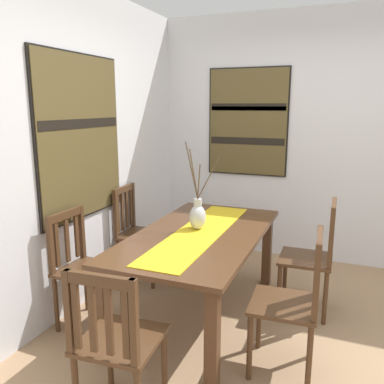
% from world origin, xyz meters
% --- Properties ---
extents(ground_plane, '(6.40, 6.40, 0.03)m').
position_xyz_m(ground_plane, '(0.00, 0.00, -0.01)').
color(ground_plane, '#A37F5B').
extents(wall_back, '(6.40, 0.12, 2.70)m').
position_xyz_m(wall_back, '(0.00, 1.86, 1.35)').
color(wall_back, silver).
rests_on(wall_back, ground_plane).
extents(wall_side, '(0.12, 6.40, 2.70)m').
position_xyz_m(wall_side, '(1.86, 0.00, 1.35)').
color(wall_side, silver).
rests_on(wall_side, ground_plane).
extents(dining_table, '(1.78, 0.94, 0.72)m').
position_xyz_m(dining_table, '(0.15, 0.77, 0.62)').
color(dining_table, '#51331E').
rests_on(dining_table, ground_plane).
extents(table_runner, '(1.64, 0.36, 0.01)m').
position_xyz_m(table_runner, '(0.15, 0.77, 0.73)').
color(table_runner, gold).
rests_on(table_runner, dining_table).
extents(centerpiece_vase, '(0.24, 0.32, 0.70)m').
position_xyz_m(centerpiece_vase, '(0.22, 0.81, 0.84)').
color(centerpiece_vase, silver).
rests_on(centerpiece_vase, dining_table).
extents(chair_0, '(0.43, 0.43, 0.96)m').
position_xyz_m(chair_0, '(0.57, -0.08, 0.51)').
color(chair_0, '#4C301C').
rests_on(chair_0, ground_plane).
extents(chair_1, '(0.43, 0.43, 0.92)m').
position_xyz_m(chair_1, '(-0.30, 1.57, 0.48)').
color(chair_1, '#4C301C').
rests_on(chair_1, ground_plane).
extents(chair_2, '(0.45, 0.45, 0.92)m').
position_xyz_m(chair_2, '(-1.06, 0.78, 0.49)').
color(chair_2, '#4C301C').
rests_on(chair_2, ground_plane).
extents(chair_3, '(0.44, 0.44, 0.95)m').
position_xyz_m(chair_3, '(-0.27, -0.03, 0.49)').
color(chair_3, '#4C301C').
rests_on(chair_3, ground_plane).
extents(chair_4, '(0.44, 0.44, 0.94)m').
position_xyz_m(chair_4, '(0.62, 1.61, 0.49)').
color(chair_4, '#4C301C').
rests_on(chair_4, ground_plane).
extents(painting_on_back_wall, '(1.07, 0.05, 1.35)m').
position_xyz_m(painting_on_back_wall, '(0.06, 1.79, 1.45)').
color(painting_on_back_wall, black).
extents(painting_on_side_wall, '(0.05, 0.91, 1.20)m').
position_xyz_m(painting_on_side_wall, '(1.79, 0.81, 1.53)').
color(painting_on_side_wall, black).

